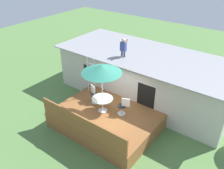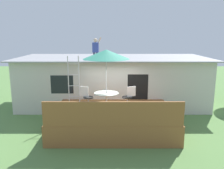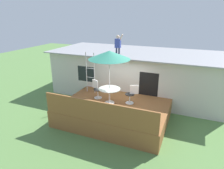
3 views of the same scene
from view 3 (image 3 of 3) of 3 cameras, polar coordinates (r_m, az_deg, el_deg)
ground_plane at (r=10.03m, az=0.92°, el=-9.56°), size 40.00×40.00×0.00m
house at (r=12.68m, az=7.05°, el=3.29°), size 10.50×4.50×2.70m
deck at (r=9.85m, az=0.93°, el=-7.53°), size 4.96×3.88×0.80m
deck_railing at (r=7.93m, az=-4.19°, el=-7.81°), size 4.86×0.08×0.90m
patio_table at (r=9.49m, az=-0.73°, el=-2.08°), size 1.04×1.04×0.74m
patio_umbrella at (r=8.98m, az=-0.78°, el=8.41°), size 1.90×1.90×2.54m
step_ladder at (r=10.71m, az=-6.19°, el=3.30°), size 0.52×0.04×2.20m
person_figure at (r=11.57m, az=1.72°, el=11.75°), size 0.47×0.20×1.11m
patio_chair_left at (r=10.19m, az=-4.33°, el=-1.34°), size 0.60×0.44×0.92m
patio_chair_right at (r=9.57m, az=5.53°, el=-2.80°), size 0.60×0.44×0.92m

